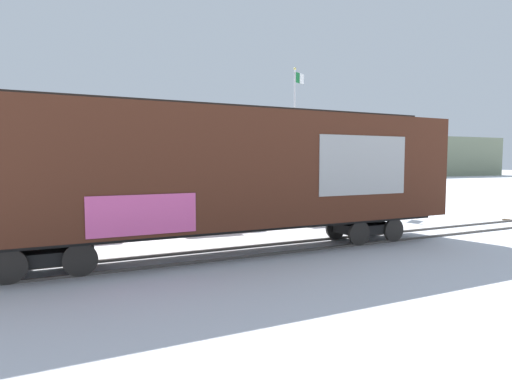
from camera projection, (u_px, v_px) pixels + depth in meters
ground_plane at (235, 254)px, 14.03m from camera, size 260.00×260.00×0.00m
track at (286, 247)px, 14.89m from camera, size 60.00×4.78×0.08m
freight_car at (233, 170)px, 13.78m from camera, size 16.98×3.79×5.02m
flagpole at (296, 124)px, 27.11m from camera, size 1.13×0.78×9.22m
hillside at (113, 156)px, 73.54m from camera, size 157.14×32.89×12.81m
parked_car_red at (81, 217)px, 17.16m from camera, size 4.45×1.96×1.64m
parked_car_white at (198, 210)px, 19.11m from camera, size 4.58×2.11×1.67m
parked_car_green at (299, 205)px, 21.48m from camera, size 4.14×2.21×1.74m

